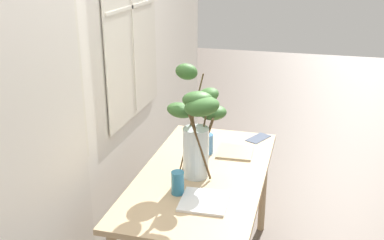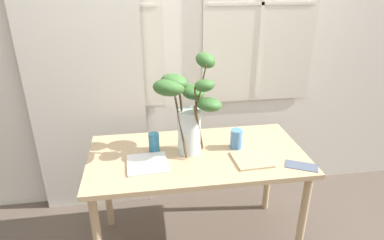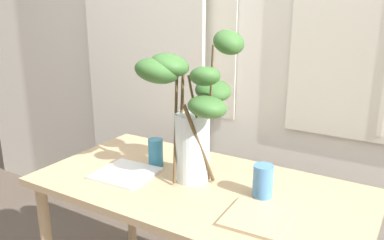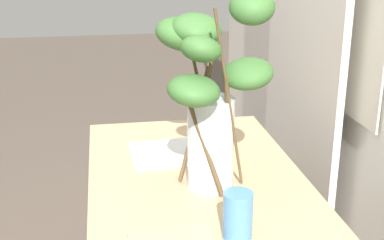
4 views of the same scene
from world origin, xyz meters
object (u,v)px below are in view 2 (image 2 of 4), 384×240
object	(u,v)px
vase_with_branches	(189,107)
drinking_glass_blue_right	(236,139)
plate_square_right	(252,159)
dining_table	(197,165)
drinking_glass_blue_left	(154,143)
plate_square_left	(147,164)

from	to	relation	value
vase_with_branches	drinking_glass_blue_right	xyz separation A→B (m)	(0.32, 0.02, -0.25)
drinking_glass_blue_right	plate_square_right	size ratio (longest dim) A/B	0.59
dining_table	drinking_glass_blue_left	world-z (taller)	drinking_glass_blue_left
drinking_glass_blue_right	dining_table	bearing A→B (deg)	-171.54
plate_square_right	drinking_glass_blue_right	bearing A→B (deg)	106.91
drinking_glass_blue_left	plate_square_left	distance (m)	0.17
dining_table	vase_with_branches	bearing A→B (deg)	155.95
drinking_glass_blue_left	drinking_glass_blue_right	size ratio (longest dim) A/B	0.99
dining_table	drinking_glass_blue_right	bearing A→B (deg)	8.46
plate_square_left	drinking_glass_blue_left	bearing A→B (deg)	71.88
vase_with_branches	drinking_glass_blue_left	xyz separation A→B (m)	(-0.22, 0.05, -0.26)
drinking_glass_blue_left	plate_square_right	bearing A→B (deg)	-19.11
drinking_glass_blue_left	plate_square_right	distance (m)	0.63
drinking_glass_blue_left	plate_square_right	world-z (taller)	drinking_glass_blue_left
drinking_glass_blue_right	plate_square_right	world-z (taller)	drinking_glass_blue_right
vase_with_branches	plate_square_right	distance (m)	0.51
drinking_glass_blue_right	drinking_glass_blue_left	bearing A→B (deg)	176.70
drinking_glass_blue_left	plate_square_left	world-z (taller)	drinking_glass_blue_left
plate_square_left	vase_with_branches	bearing A→B (deg)	21.72
dining_table	vase_with_branches	distance (m)	0.41
drinking_glass_blue_right	plate_square_left	bearing A→B (deg)	-168.02
vase_with_branches	drinking_glass_blue_left	size ratio (longest dim) A/B	5.09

